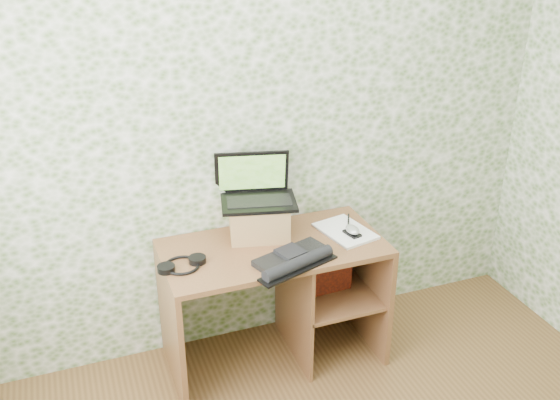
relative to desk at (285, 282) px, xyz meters
name	(u,v)px	position (x,y,z in m)	size (l,w,h in m)	color
wall_back	(254,131)	(-0.08, 0.28, 0.82)	(3.50, 3.50, 0.00)	silver
desk	(285,282)	(0.00, 0.00, 0.00)	(1.20, 0.60, 0.75)	brown
riser	(259,219)	(-0.11, 0.12, 0.36)	(0.32, 0.27, 0.19)	#A7784B
laptop	(256,190)	(-0.11, 0.16, 0.52)	(0.46, 0.37, 0.27)	black
keyboard	(294,259)	(-0.04, -0.24, 0.29)	(0.46, 0.36, 0.06)	black
headphones	(182,265)	(-0.59, -0.07, 0.28)	(0.26, 0.21, 0.03)	black
notepad	(345,231)	(0.35, -0.03, 0.28)	(0.23, 0.33, 0.02)	white
mouse	(352,231)	(0.36, -0.09, 0.30)	(0.07, 0.11, 0.04)	#BDBDBF
pen	(348,220)	(0.41, 0.06, 0.29)	(0.01, 0.01, 0.16)	black
red_box	(331,269)	(0.27, -0.03, 0.05)	(0.24, 0.08, 0.28)	#9A230E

